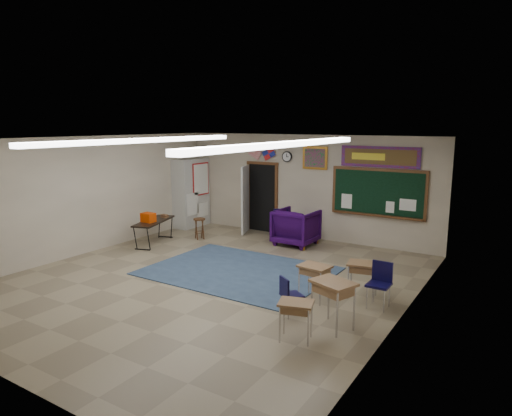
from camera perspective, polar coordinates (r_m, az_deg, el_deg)
The scene contains 24 objects.
floor at distance 9.98m, azimuth -5.78°, elevation -8.92°, with size 9.00×9.00×0.00m, color #86775C.
back_wall at distance 13.37m, azimuth 5.99°, elevation 2.68°, with size 8.00×0.04×3.00m, color beige.
left_wall at distance 12.43m, azimuth -20.66°, elevation 1.46°, with size 0.04×9.00×3.00m, color beige.
right_wall at distance 7.84m, azimuth 17.83°, elevation -3.39°, with size 0.04×9.00×3.00m, color beige.
ceiling at distance 9.42m, azimuth -6.13°, elevation 8.55°, with size 8.00×9.00×0.04m, color #BABAB5.
area_rug at distance 10.48m, azimuth -2.21°, elevation -7.86°, with size 4.00×3.00×0.02m, color #384D6B.
fluorescent_strips at distance 9.42m, azimuth -6.12°, elevation 8.19°, with size 3.86×6.00×0.10m, color white, non-canonical shape.
doorway at distance 14.03m, azimuth 0.18°, elevation 1.29°, with size 1.10×0.89×2.16m.
chalkboard at distance 12.54m, azimuth 14.97°, elevation 1.69°, with size 2.55×0.14×1.30m.
bulletin_board at distance 12.44m, azimuth 15.19°, elevation 6.19°, with size 2.10×0.05×0.55m.
framed_art_print at distance 13.10m, azimuth 7.38°, elevation 6.23°, with size 0.75×0.05×0.65m.
wall_clock at distance 13.50m, azimuth 3.89°, elevation 6.42°, with size 0.32×0.05×0.32m.
wall_flags at distance 13.89m, azimuth 0.73°, elevation 7.10°, with size 1.16×0.06×0.70m, color red, non-canonical shape.
storage_cabinet at distance 14.91m, azimuth -8.09°, elevation 1.89°, with size 0.59×1.25×2.20m.
wingback_armchair at distance 12.64m, azimuth 5.04°, elevation -2.38°, with size 1.06×1.09×0.99m, color #1F0535.
student_chair_reading at distance 13.31m, azimuth 3.07°, elevation -1.86°, with size 0.46×0.46×0.92m, color black, non-canonical shape.
student_chair_desk_a at distance 8.11m, azimuth 4.50°, elevation -10.92°, with size 0.35×0.35×0.71m, color black, non-canonical shape.
student_chair_desk_b at distance 8.66m, azimuth 15.09°, elevation -9.39°, with size 0.42×0.42×0.84m, color black, non-canonical shape.
student_desk_front_left at distance 8.80m, azimuth 7.31°, elevation -9.01°, with size 0.63×0.51×0.69m.
student_desk_front_right at distance 9.10m, azimuth 13.17°, elevation -8.52°, with size 0.65×0.54×0.69m.
student_desk_back_left at distance 7.26m, azimuth 4.99°, elevation -13.63°, with size 0.61×0.53×0.63m.
student_desk_back_right at distance 7.69m, azimuth 9.58°, elevation -11.52°, with size 0.80×0.71×0.80m.
folding_table at distance 13.04m, azimuth -12.63°, elevation -2.82°, with size 0.99×1.68×0.91m.
wooden_stool at distance 13.34m, azimuth -7.08°, elevation -2.54°, with size 0.34×0.34×0.61m.
Camera 1 is at (5.81, -7.41, 3.32)m, focal length 32.00 mm.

